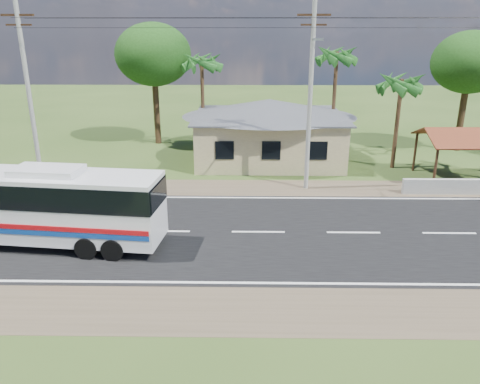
# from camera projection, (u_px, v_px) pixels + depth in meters

# --- Properties ---
(ground) EXTENTS (120.00, 120.00, 0.00)m
(ground) POSITION_uv_depth(u_px,v_px,m) (258.00, 232.00, 22.14)
(ground) COLOR #2B4117
(ground) RESTS_ON ground
(road) EXTENTS (120.00, 16.00, 0.03)m
(road) POSITION_uv_depth(u_px,v_px,m) (258.00, 232.00, 22.13)
(road) COLOR black
(road) RESTS_ON ground
(house) EXTENTS (12.40, 10.00, 5.00)m
(house) POSITION_uv_depth(u_px,v_px,m) (269.00, 124.00, 33.50)
(house) COLOR #C8B885
(house) RESTS_ON ground
(waiting_shed) EXTENTS (5.20, 4.48, 3.35)m
(waiting_shed) POSITION_uv_depth(u_px,v_px,m) (465.00, 137.00, 29.05)
(waiting_shed) COLOR #3B2515
(waiting_shed) RESTS_ON ground
(concrete_barrier) EXTENTS (7.00, 0.30, 0.90)m
(concrete_barrier) POSITION_uv_depth(u_px,v_px,m) (463.00, 187.00, 27.09)
(concrete_barrier) COLOR #9E9E99
(concrete_barrier) RESTS_ON ground
(utility_poles) EXTENTS (32.80, 2.22, 11.00)m
(utility_poles) POSITION_uv_depth(u_px,v_px,m) (305.00, 91.00, 26.29)
(utility_poles) COLOR #9E9E99
(utility_poles) RESTS_ON ground
(palm_near) EXTENTS (2.80, 2.80, 6.70)m
(palm_near) POSITION_uv_depth(u_px,v_px,m) (401.00, 84.00, 30.47)
(palm_near) COLOR #47301E
(palm_near) RESTS_ON ground
(palm_mid) EXTENTS (2.80, 2.80, 8.20)m
(palm_mid) POSITION_uv_depth(u_px,v_px,m) (337.00, 56.00, 34.28)
(palm_mid) COLOR #47301E
(palm_mid) RESTS_ON ground
(palm_far) EXTENTS (2.80, 2.80, 7.70)m
(palm_far) POSITION_uv_depth(u_px,v_px,m) (202.00, 63.00, 35.07)
(palm_far) COLOR #47301E
(palm_far) RESTS_ON ground
(tree_behind_house) EXTENTS (6.00, 6.00, 9.61)m
(tree_behind_house) POSITION_uv_depth(u_px,v_px,m) (153.00, 55.00, 36.87)
(tree_behind_house) COLOR #47301E
(tree_behind_house) RESTS_ON ground
(tree_behind_shed) EXTENTS (5.60, 5.60, 9.02)m
(tree_behind_shed) POSITION_uv_depth(u_px,v_px,m) (470.00, 63.00, 34.76)
(tree_behind_shed) COLOR #47301E
(tree_behind_shed) RESTS_ON ground
(coach_bus) EXTENTS (11.75, 3.70, 3.59)m
(coach_bus) POSITION_uv_depth(u_px,v_px,m) (31.00, 201.00, 20.32)
(coach_bus) COLOR silver
(coach_bus) RESTS_ON ground
(motorcycle) EXTENTS (1.95, 0.96, 0.98)m
(motorcycle) POSITION_uv_depth(u_px,v_px,m) (471.00, 183.00, 27.54)
(motorcycle) COLOR black
(motorcycle) RESTS_ON ground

